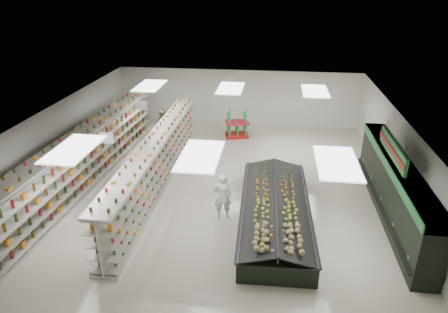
# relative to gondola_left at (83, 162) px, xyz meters

# --- Properties ---
(floor) EXTENTS (16.00, 16.00, 0.00)m
(floor) POSITION_rel_gondola_left_xyz_m (5.60, 0.68, -1.05)
(floor) COLOR #C0B4A4
(floor) RESTS_ON ground
(ceiling) EXTENTS (14.00, 16.00, 0.02)m
(ceiling) POSITION_rel_gondola_left_xyz_m (5.60, 0.68, 2.15)
(ceiling) COLOR white
(ceiling) RESTS_ON wall_back
(wall_back) EXTENTS (14.00, 0.02, 3.20)m
(wall_back) POSITION_rel_gondola_left_xyz_m (5.60, 8.68, 0.55)
(wall_back) COLOR white
(wall_back) RESTS_ON floor
(wall_front) EXTENTS (14.00, 0.02, 3.20)m
(wall_front) POSITION_rel_gondola_left_xyz_m (5.60, -7.32, 0.55)
(wall_front) COLOR white
(wall_front) RESTS_ON floor
(wall_left) EXTENTS (0.02, 16.00, 3.20)m
(wall_left) POSITION_rel_gondola_left_xyz_m (-1.40, 0.68, 0.55)
(wall_left) COLOR white
(wall_left) RESTS_ON floor
(wall_right) EXTENTS (0.02, 16.00, 3.20)m
(wall_right) POSITION_rel_gondola_left_xyz_m (12.60, 0.68, 0.55)
(wall_right) COLOR white
(wall_right) RESTS_ON floor
(produce_wall_case) EXTENTS (0.93, 8.00, 2.20)m
(produce_wall_case) POSITION_rel_gondola_left_xyz_m (12.13, -0.82, 0.19)
(produce_wall_case) COLOR black
(produce_wall_case) RESTS_ON floor
(aisle_sign_near) EXTENTS (0.52, 0.06, 0.75)m
(aisle_sign_near) POSITION_rel_gondola_left_xyz_m (1.80, -1.32, 1.70)
(aisle_sign_near) COLOR white
(aisle_sign_near) RESTS_ON ceiling
(aisle_sign_far) EXTENTS (0.52, 0.06, 0.75)m
(aisle_sign_far) POSITION_rel_gondola_left_xyz_m (1.80, 2.68, 1.70)
(aisle_sign_far) COLOR white
(aisle_sign_far) RESTS_ON ceiling
(hortifruti_banner) EXTENTS (0.12, 3.20, 0.95)m
(hortifruti_banner) POSITION_rel_gondola_left_xyz_m (11.85, -0.82, 1.60)
(hortifruti_banner) COLOR #217B36
(hortifruti_banner) RESTS_ON ceiling
(gondola_left) EXTENTS (1.65, 13.29, 2.30)m
(gondola_left) POSITION_rel_gondola_left_xyz_m (0.00, 0.00, 0.00)
(gondola_left) COLOR beige
(gondola_left) RESTS_ON floor
(gondola_center) EXTENTS (0.93, 11.93, 2.07)m
(gondola_center) POSITION_rel_gondola_left_xyz_m (3.04, 0.50, -0.11)
(gondola_center) COLOR beige
(gondola_center) RESTS_ON floor
(produce_island) EXTENTS (2.65, 6.83, 1.01)m
(produce_island) POSITION_rel_gondola_left_xyz_m (7.95, -1.71, -0.60)
(produce_island) COLOR black
(produce_island) RESTS_ON floor
(soda_endcap) EXTENTS (1.40, 1.11, 1.58)m
(soda_endcap) POSITION_rel_gondola_left_xyz_m (5.78, 6.40, -0.29)
(soda_endcap) COLOR #A41412
(soda_endcap) RESTS_ON floor
(shopper_main) EXTENTS (0.75, 0.59, 1.79)m
(shopper_main) POSITION_rel_gondola_left_xyz_m (6.06, -1.74, -0.16)
(shopper_main) COLOR white
(shopper_main) RESTS_ON floor
(shopper_background) EXTENTS (0.55, 0.87, 1.77)m
(shopper_background) POSITION_rel_gondola_left_xyz_m (2.03, 5.23, -0.17)
(shopper_background) COLOR tan
(shopper_background) RESTS_ON floor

